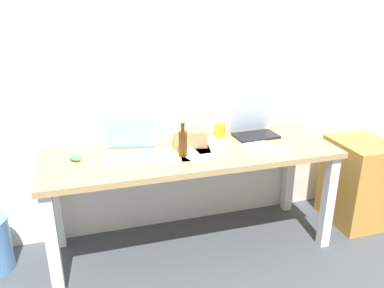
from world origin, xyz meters
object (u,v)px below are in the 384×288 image
Objects in this scene: laptop_right at (254,129)px; coffee_mug at (220,129)px; desk at (192,164)px; laptop_left at (130,148)px; computer_mouse at (75,158)px; beer_bottle at (183,143)px; cardboard_box at (190,137)px; filing_cabinet at (357,182)px.

laptop_right is 3.46× the size of coffee_mug.
desk is 0.40m from coffee_mug.
desk is at bearing -5.98° from laptop_left.
computer_mouse is 1.05× the size of coffee_mug.
beer_bottle is 0.98× the size of cardboard_box.
computer_mouse is at bearing -175.07° from laptop_right.
laptop_left is 0.53× the size of filing_cabinet.
filing_cabinet is (1.08, -0.28, -0.46)m from coffee_mug.
desk is at bearing 178.40° from filing_cabinet.
cardboard_box is (0.10, 0.19, -0.03)m from beer_bottle.
laptop_left is at bearing 177.38° from filing_cabinet.
laptop_right is 1.45× the size of beer_bottle.
beer_bottle reaches higher than desk.
beer_bottle is at bearing -43.04° from computer_mouse.
coffee_mug is at bearing 40.06° from beer_bottle.
coffee_mug is at bearing 164.33° from laptop_right.
computer_mouse is (-0.68, 0.13, -0.07)m from beer_bottle.
computer_mouse is at bearing 177.40° from filing_cabinet.
laptop_right is 1.30m from computer_mouse.
beer_bottle is (-0.08, -0.07, 0.19)m from desk.
cardboard_box is at bearing 173.57° from filing_cabinet.
laptop_left is at bearing 160.62° from beer_bottle.
cardboard_box is (0.02, 0.11, 0.16)m from desk.
cardboard_box is (0.78, 0.06, 0.04)m from computer_mouse.
desk is at bearing -99.72° from cardboard_box.
desk is 0.22m from beer_bottle.
cardboard_box is at bearing 61.21° from beer_bottle.
coffee_mug is 0.14× the size of filing_cabinet.
coffee_mug reaches higher than desk.
filing_cabinet is (1.37, -0.04, -0.31)m from desk.
beer_bottle is at bearing -118.79° from cardboard_box.
laptop_left is 1.11× the size of laptop_right.
desk is 8.73× the size of beer_bottle.
laptop_left is 0.73m from coffee_mug.
filing_cabinet is (0.84, -0.21, -0.46)m from laptop_right.
laptop_right is 0.48× the size of filing_cabinet.
laptop_right is 0.98m from filing_cabinet.
laptop_left is at bearing -164.42° from coffee_mug.
computer_mouse is 0.78m from cardboard_box.
laptop_left is 0.35m from computer_mouse.
laptop_right is at bearing 6.24° from cardboard_box.
beer_bottle is 1.54m from filing_cabinet.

